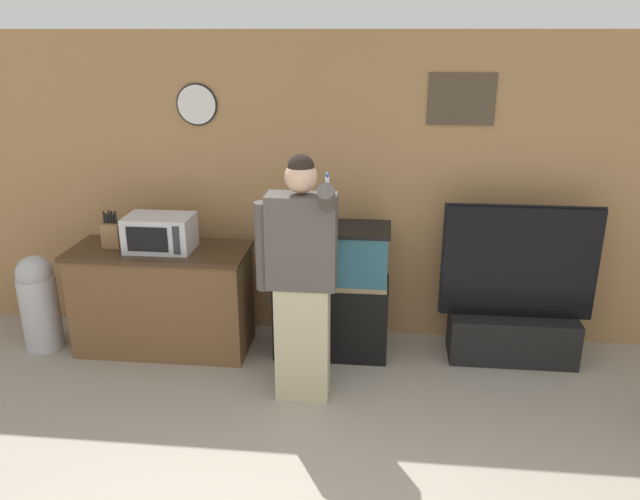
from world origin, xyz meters
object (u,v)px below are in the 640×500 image
object	(u,v)px
counter_island	(163,299)
trash_bin	(39,301)
knife_block	(112,234)
microwave	(160,233)
person_standing	(301,278)
aquarium_on_stand	(332,290)
tv_on_stand	(514,316)

from	to	relation	value
counter_island	trash_bin	world-z (taller)	counter_island
knife_block	trash_bin	bearing A→B (deg)	-170.91
microwave	person_standing	size ratio (longest dim) A/B	0.29
knife_block	counter_island	bearing A→B (deg)	-0.84
aquarium_on_stand	tv_on_stand	xyz separation A→B (m)	(1.50, 0.03, -0.18)
microwave	knife_block	xyz separation A→B (m)	(-0.42, 0.02, -0.03)
microwave	person_standing	world-z (taller)	person_standing
tv_on_stand	person_standing	size ratio (longest dim) A/B	0.72
microwave	trash_bin	bearing A→B (deg)	-175.37
knife_block	aquarium_on_stand	world-z (taller)	knife_block
microwave	counter_island	bearing A→B (deg)	156.02
knife_block	person_standing	size ratio (longest dim) A/B	0.17
counter_island	aquarium_on_stand	xyz separation A→B (m)	(1.42, 0.09, 0.11)
counter_island	trash_bin	distance (m)	1.06
tv_on_stand	person_standing	xyz separation A→B (m)	(-1.66, -0.75, 0.57)
counter_island	microwave	bearing A→B (deg)	-23.98
person_standing	trash_bin	distance (m)	2.43
person_standing	trash_bin	size ratio (longest dim) A/B	2.20
counter_island	tv_on_stand	size ratio (longest dim) A/B	1.11
tv_on_stand	trash_bin	world-z (taller)	tv_on_stand
counter_island	person_standing	world-z (taller)	person_standing
person_standing	microwave	bearing A→B (deg)	153.42
microwave	trash_bin	size ratio (longest dim) A/B	0.64
counter_island	knife_block	xyz separation A→B (m)	(-0.39, 0.01, 0.56)
person_standing	aquarium_on_stand	bearing A→B (deg)	77.42
tv_on_stand	aquarium_on_stand	bearing A→B (deg)	-178.77
counter_island	tv_on_stand	distance (m)	2.92
aquarium_on_stand	tv_on_stand	bearing A→B (deg)	1.23
microwave	knife_block	bearing A→B (deg)	177.51
microwave	aquarium_on_stand	world-z (taller)	microwave
trash_bin	person_standing	bearing A→B (deg)	-12.87
microwave	person_standing	distance (m)	1.38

